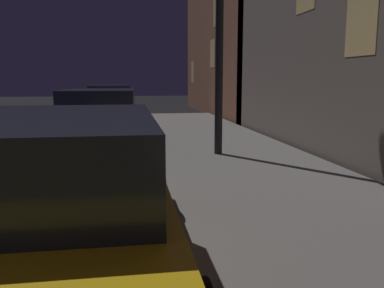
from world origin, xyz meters
name	(u,v)px	position (x,y,z in m)	size (l,w,h in m)	color
car_yellow_cab	(50,205)	(2.85, 3.18, 0.72)	(2.06, 4.35, 1.43)	gold
car_blue	(100,119)	(2.85, 10.04, 0.71)	(2.26, 4.61, 1.43)	navy
car_white	(110,103)	(2.85, 16.65, 0.72)	(2.09, 4.47, 1.43)	silver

